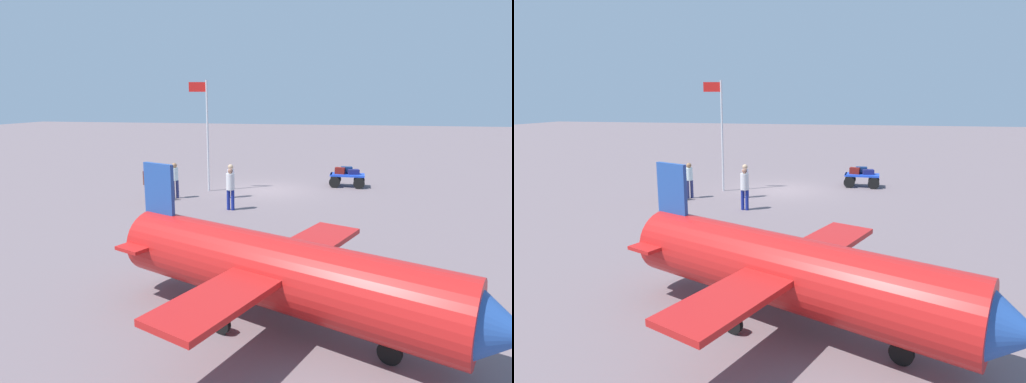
# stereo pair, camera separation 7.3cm
# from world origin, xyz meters

# --- Properties ---
(ground_plane) EXTENTS (120.00, 120.00, 0.00)m
(ground_plane) POSITION_xyz_m (0.00, 0.00, 0.00)
(ground_plane) COLOR slate
(luggage_cart) EXTENTS (1.88, 1.15, 0.69)m
(luggage_cart) POSITION_xyz_m (-3.94, -1.72, 0.47)
(luggage_cart) COLOR blue
(luggage_cart) RESTS_ON ground
(suitcase_grey) EXTENTS (0.63, 0.49, 0.26)m
(suitcase_grey) POSITION_xyz_m (-4.27, -1.73, 0.81)
(suitcase_grey) COLOR navy
(suitcase_grey) RESTS_ON luggage_cart
(suitcase_dark) EXTENTS (0.61, 0.41, 0.35)m
(suitcase_dark) POSITION_xyz_m (-3.91, -1.96, 0.86)
(suitcase_dark) COLOR navy
(suitcase_dark) RESTS_ON luggage_cart
(suitcase_maroon) EXTENTS (0.56, 0.39, 0.34)m
(suitcase_maroon) POSITION_xyz_m (-3.56, -1.71, 0.86)
(suitcase_maroon) COLOR maroon
(suitcase_maroon) RESTS_ON luggage_cart
(worker_lead) EXTENTS (0.40, 0.40, 1.78)m
(worker_lead) POSITION_xyz_m (0.86, 4.35, 1.04)
(worker_lead) COLOR navy
(worker_lead) RESTS_ON ground
(worker_trailing) EXTENTS (0.45, 0.45, 1.69)m
(worker_trailing) POSITION_xyz_m (3.98, 2.76, 0.98)
(worker_trailing) COLOR navy
(worker_trailing) RESTS_ON ground
(worker_supervisor) EXTENTS (0.35, 0.35, 1.61)m
(worker_supervisor) POSITION_xyz_m (1.45, 2.10, 0.93)
(worker_supervisor) COLOR navy
(worker_supervisor) RESTS_ON ground
(airplane_near) EXTENTS (8.11, 6.19, 3.11)m
(airplane_near) POSITION_xyz_m (-2.80, 13.42, 1.19)
(airplane_near) COLOR red
(airplane_near) RESTS_ON ground
(flagpole) EXTENTS (0.94, 0.17, 5.51)m
(flagpole) POSITION_xyz_m (3.04, 0.85, 3.18)
(flagpole) COLOR silver
(flagpole) RESTS_ON ground
(signboard) EXTENTS (0.98, 0.22, 1.35)m
(signboard) POSITION_xyz_m (4.81, 3.41, 0.90)
(signboard) COLOR #4C3319
(signboard) RESTS_ON ground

